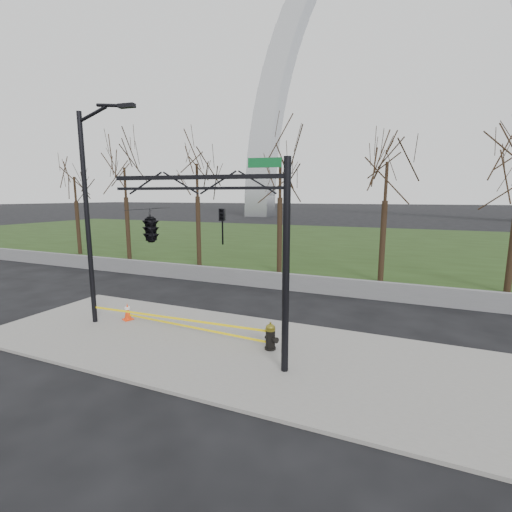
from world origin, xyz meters
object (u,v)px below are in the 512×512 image
at_px(traffic_cone, 128,311).
at_px(street_light, 91,204).
at_px(fire_hydrant, 271,337).
at_px(traffic_signal_mast, 175,226).

xyz_separation_m(traffic_cone, street_light, (-0.82, -0.65, 4.25)).
bearing_deg(fire_hydrant, street_light, -153.55).
distance_m(fire_hydrant, traffic_cone, 6.27).
relative_size(traffic_cone, traffic_signal_mast, 0.11).
distance_m(street_light, traffic_signal_mast, 4.99).
bearing_deg(street_light, fire_hydrant, -4.77).
xyz_separation_m(street_light, traffic_signal_mast, (4.75, -1.43, -0.55)).
height_order(traffic_cone, traffic_signal_mast, traffic_signal_mast).
relative_size(fire_hydrant, street_light, 0.11).
xyz_separation_m(fire_hydrant, street_light, (-7.07, -0.28, 4.18)).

